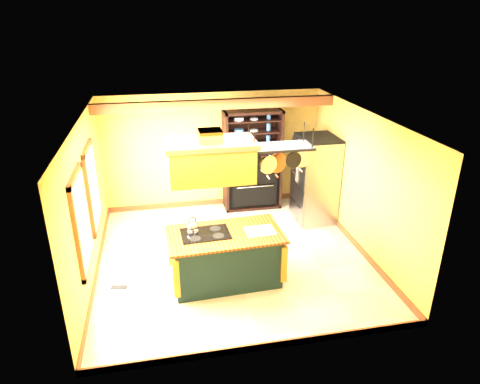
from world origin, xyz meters
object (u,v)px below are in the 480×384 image
object	(u,v)px
refrigerator	(315,181)
range_hood	(211,159)
pot_rack	(280,153)
hutch	(252,170)
kitchen_island	(225,256)

from	to	relation	value
refrigerator	range_hood	bearing A→B (deg)	-141.70
range_hood	pot_rack	xyz separation A→B (m)	(1.10, 0.01, 0.03)
pot_rack	hutch	world-z (taller)	pot_rack
pot_rack	refrigerator	size ratio (longest dim) A/B	0.59
pot_rack	hutch	size ratio (longest dim) A/B	0.47
pot_rack	refrigerator	bearing A→B (deg)	54.31
range_hood	hutch	bearing A→B (deg)	65.86
kitchen_island	hutch	distance (m)	3.20
kitchen_island	refrigerator	distance (m)	3.11
kitchen_island	refrigerator	bearing A→B (deg)	37.98
range_hood	hutch	distance (m)	3.51
pot_rack	hutch	distance (m)	3.26
range_hood	pot_rack	world-z (taller)	same
range_hood	refrigerator	size ratio (longest dim) A/B	0.74
kitchen_island	pot_rack	distance (m)	2.01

